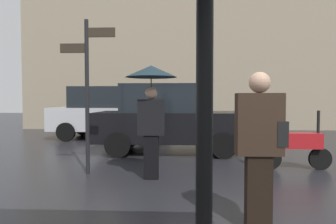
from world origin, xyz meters
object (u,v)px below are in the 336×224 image
(pedestrian_with_bag, at_px, (260,141))
(parked_car_right, at_px, (169,118))
(pedestrian_with_umbrella, at_px, (151,93))
(parked_scooter, at_px, (293,143))
(street_signpost, at_px, (87,81))
(parked_car_left, at_px, (110,112))

(pedestrian_with_bag, bearing_deg, parked_car_right, 125.15)
(pedestrian_with_umbrella, xyz_separation_m, pedestrian_with_bag, (1.44, -2.17, -0.58))
(pedestrian_with_bag, height_order, parked_scooter, pedestrian_with_bag)
(street_signpost, bearing_deg, parked_car_right, 59.58)
(parked_scooter, xyz_separation_m, parked_car_left, (-5.02, 4.98, 0.42))
(parked_scooter, bearing_deg, parked_car_right, 152.18)
(parked_scooter, xyz_separation_m, parked_car_right, (-2.67, 1.97, 0.39))
(parked_car_left, bearing_deg, pedestrian_with_umbrella, 114.37)
(street_signpost, bearing_deg, parked_car_left, 98.78)
(parked_scooter, relative_size, parked_car_left, 0.34)
(parked_car_left, distance_m, parked_car_right, 3.81)
(pedestrian_with_umbrella, height_order, pedestrian_with_bag, pedestrian_with_umbrella)
(parked_scooter, distance_m, parked_car_left, 7.08)
(parked_car_right, distance_m, street_signpost, 3.07)
(parked_scooter, height_order, parked_car_left, parked_car_left)
(parked_car_right, bearing_deg, parked_car_left, -38.35)
(pedestrian_with_umbrella, xyz_separation_m, parked_car_left, (-2.14, 5.88, -0.61))
(pedestrian_with_umbrella, distance_m, parked_car_right, 2.95)
(parked_scooter, bearing_deg, pedestrian_with_umbrella, -154.05)
(pedestrian_with_bag, xyz_separation_m, parked_scooter, (1.44, 3.07, -0.45))
(parked_car_right, bearing_deg, pedestrian_with_bag, 117.48)
(parked_car_left, height_order, parked_car_right, parked_car_left)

